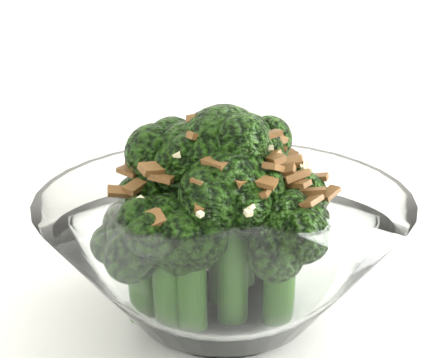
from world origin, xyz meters
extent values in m
cylinder|color=white|center=(-0.10, 0.22, 0.75)|extent=(0.10, 0.10, 0.01)
cylinder|color=#254F14|center=(-0.10, 0.22, 0.81)|extent=(0.02, 0.02, 0.09)
sphere|color=#1D420C|center=(-0.10, 0.22, 0.87)|extent=(0.06, 0.06, 0.06)
cylinder|color=#254F14|center=(-0.08, 0.24, 0.81)|extent=(0.02, 0.02, 0.09)
sphere|color=#1D420C|center=(-0.08, 0.24, 0.86)|extent=(0.05, 0.05, 0.05)
cylinder|color=#254F14|center=(-0.12, 0.23, 0.81)|extent=(0.02, 0.02, 0.08)
sphere|color=#1D420C|center=(-0.12, 0.23, 0.86)|extent=(0.06, 0.06, 0.06)
cylinder|color=#254F14|center=(-0.10, 0.19, 0.80)|extent=(0.02, 0.02, 0.08)
sphere|color=#1D420C|center=(-0.10, 0.19, 0.86)|extent=(0.05, 0.05, 0.05)
cylinder|color=#254F14|center=(-0.06, 0.22, 0.80)|extent=(0.02, 0.02, 0.06)
sphere|color=#1D420C|center=(-0.06, 0.22, 0.84)|extent=(0.05, 0.05, 0.05)
cylinder|color=#254F14|center=(-0.14, 0.23, 0.79)|extent=(0.02, 0.02, 0.06)
sphere|color=#1D420C|center=(-0.14, 0.23, 0.84)|extent=(0.05, 0.05, 0.05)
cylinder|color=#254F14|center=(-0.07, 0.18, 0.79)|extent=(0.02, 0.02, 0.06)
sphere|color=#1D420C|center=(-0.07, 0.18, 0.83)|extent=(0.05, 0.05, 0.05)
cylinder|color=#254F14|center=(-0.13, 0.18, 0.79)|extent=(0.02, 0.02, 0.06)
sphere|color=#1D420C|center=(-0.13, 0.18, 0.83)|extent=(0.05, 0.05, 0.05)
cylinder|color=#254F14|center=(-0.05, 0.25, 0.79)|extent=(0.02, 0.02, 0.05)
sphere|color=#1D420C|center=(-0.05, 0.25, 0.82)|extent=(0.04, 0.04, 0.04)
cylinder|color=#254F14|center=(-0.16, 0.20, 0.79)|extent=(0.02, 0.02, 0.04)
sphere|color=#1D420C|center=(-0.16, 0.20, 0.82)|extent=(0.05, 0.05, 0.05)
cylinder|color=#254F14|center=(-0.10, 0.27, 0.79)|extent=(0.02, 0.02, 0.05)
sphere|color=#1D420C|center=(-0.10, 0.27, 0.82)|extent=(0.04, 0.04, 0.04)
cylinder|color=#254F14|center=(-0.14, 0.19, 0.79)|extent=(0.02, 0.02, 0.06)
sphere|color=#1D420C|center=(-0.14, 0.19, 0.83)|extent=(0.05, 0.05, 0.05)
cube|color=brown|center=(-0.15, 0.17, 0.85)|extent=(0.01, 0.02, 0.01)
cube|color=brown|center=(-0.10, 0.24, 0.89)|extent=(0.01, 0.02, 0.01)
cube|color=brown|center=(-0.07, 0.25, 0.87)|extent=(0.01, 0.02, 0.01)
cube|color=brown|center=(-0.09, 0.20, 0.89)|extent=(0.01, 0.01, 0.01)
cube|color=brown|center=(-0.14, 0.23, 0.87)|extent=(0.02, 0.02, 0.01)
cube|color=brown|center=(-0.12, 0.26, 0.87)|extent=(0.02, 0.02, 0.01)
cube|color=brown|center=(-0.08, 0.27, 0.86)|extent=(0.01, 0.02, 0.01)
cube|color=brown|center=(-0.09, 0.17, 0.86)|extent=(0.01, 0.02, 0.01)
cube|color=brown|center=(-0.06, 0.22, 0.87)|extent=(0.01, 0.02, 0.01)
cube|color=brown|center=(-0.08, 0.18, 0.87)|extent=(0.02, 0.02, 0.01)
cube|color=brown|center=(-0.08, 0.19, 0.87)|extent=(0.02, 0.02, 0.01)
cube|color=brown|center=(-0.16, 0.23, 0.86)|extent=(0.01, 0.01, 0.01)
cube|color=brown|center=(-0.13, 0.26, 0.86)|extent=(0.02, 0.01, 0.00)
cube|color=brown|center=(-0.06, 0.18, 0.86)|extent=(0.02, 0.01, 0.01)
cube|color=brown|center=(-0.10, 0.17, 0.87)|extent=(0.02, 0.02, 0.01)
cube|color=brown|center=(-0.14, 0.22, 0.86)|extent=(0.02, 0.01, 0.01)
cube|color=brown|center=(-0.12, 0.20, 0.89)|extent=(0.02, 0.01, 0.01)
cube|color=brown|center=(-0.10, 0.28, 0.85)|extent=(0.01, 0.01, 0.01)
cube|color=brown|center=(-0.09, 0.21, 0.89)|extent=(0.02, 0.01, 0.01)
cube|color=brown|center=(-0.05, 0.18, 0.85)|extent=(0.02, 0.01, 0.01)
cube|color=brown|center=(-0.07, 0.22, 0.88)|extent=(0.02, 0.02, 0.01)
cube|color=brown|center=(-0.15, 0.23, 0.86)|extent=(0.02, 0.02, 0.01)
cube|color=brown|center=(-0.09, 0.17, 0.87)|extent=(0.02, 0.02, 0.01)
cube|color=brown|center=(-0.06, 0.26, 0.85)|extent=(0.01, 0.01, 0.01)
cube|color=brown|center=(-0.07, 0.23, 0.87)|extent=(0.02, 0.02, 0.01)
cube|color=brown|center=(-0.07, 0.26, 0.86)|extent=(0.02, 0.02, 0.01)
cube|color=brown|center=(-0.08, 0.19, 0.87)|extent=(0.01, 0.02, 0.01)
cube|color=brown|center=(-0.10, 0.28, 0.85)|extent=(0.01, 0.02, 0.01)
cube|color=brown|center=(-0.14, 0.27, 0.85)|extent=(0.02, 0.01, 0.01)
cube|color=brown|center=(-0.15, 0.20, 0.87)|extent=(0.02, 0.02, 0.01)
cube|color=brown|center=(-0.16, 0.23, 0.86)|extent=(0.02, 0.02, 0.00)
cube|color=brown|center=(-0.07, 0.21, 0.88)|extent=(0.02, 0.01, 0.01)
cube|color=brown|center=(-0.06, 0.18, 0.86)|extent=(0.01, 0.02, 0.01)
cube|color=brown|center=(-0.16, 0.21, 0.85)|extent=(0.02, 0.02, 0.01)
cube|color=brown|center=(-0.04, 0.20, 0.85)|extent=(0.02, 0.01, 0.01)
cube|color=brown|center=(-0.05, 0.25, 0.85)|extent=(0.02, 0.02, 0.01)
cube|color=brown|center=(-0.16, 0.24, 0.86)|extent=(0.01, 0.02, 0.01)
cube|color=brown|center=(-0.15, 0.26, 0.85)|extent=(0.01, 0.02, 0.01)
cube|color=brown|center=(-0.12, 0.17, 0.86)|extent=(0.01, 0.02, 0.01)
cube|color=brown|center=(-0.06, 0.20, 0.87)|extent=(0.02, 0.01, 0.01)
cube|color=brown|center=(-0.06, 0.16, 0.85)|extent=(0.02, 0.02, 0.01)
cube|color=brown|center=(-0.11, 0.27, 0.86)|extent=(0.02, 0.02, 0.01)
cube|color=brown|center=(-0.10, 0.23, 0.89)|extent=(0.01, 0.02, 0.01)
cube|color=brown|center=(-0.12, 0.18, 0.87)|extent=(0.01, 0.02, 0.00)
cube|color=brown|center=(-0.05, 0.24, 0.85)|extent=(0.02, 0.02, 0.01)
cube|color=brown|center=(-0.08, 0.26, 0.86)|extent=(0.01, 0.02, 0.01)
cube|color=brown|center=(-0.14, 0.20, 0.86)|extent=(0.02, 0.01, 0.01)
cube|color=brown|center=(-0.04, 0.19, 0.85)|extent=(0.02, 0.01, 0.01)
cube|color=brown|center=(-0.13, 0.26, 0.86)|extent=(0.01, 0.02, 0.01)
cube|color=brown|center=(-0.12, 0.22, 0.89)|extent=(0.02, 0.01, 0.01)
cube|color=brown|center=(-0.07, 0.19, 0.86)|extent=(0.01, 0.02, 0.01)
cube|color=brown|center=(-0.11, 0.18, 0.88)|extent=(0.02, 0.02, 0.00)
cube|color=brown|center=(-0.17, 0.21, 0.85)|extent=(0.02, 0.01, 0.01)
cube|color=beige|center=(-0.14, 0.23, 0.87)|extent=(0.01, 0.01, 0.01)
cube|color=beige|center=(-0.13, 0.22, 0.88)|extent=(0.01, 0.01, 0.00)
cube|color=beige|center=(-0.15, 0.26, 0.85)|extent=(0.01, 0.01, 0.01)
cube|color=beige|center=(-0.05, 0.21, 0.86)|extent=(0.01, 0.01, 0.01)
cube|color=beige|center=(-0.10, 0.16, 0.86)|extent=(0.01, 0.00, 0.00)
cube|color=beige|center=(-0.10, 0.15, 0.85)|extent=(0.01, 0.01, 0.00)
cube|color=beige|center=(-0.10, 0.25, 0.87)|extent=(0.01, 0.01, 0.00)
cube|color=beige|center=(-0.13, 0.16, 0.85)|extent=(0.01, 0.01, 0.00)
cube|color=beige|center=(-0.08, 0.19, 0.88)|extent=(0.01, 0.01, 0.00)
cube|color=beige|center=(-0.16, 0.19, 0.85)|extent=(0.01, 0.01, 0.01)
cube|color=beige|center=(-0.07, 0.24, 0.87)|extent=(0.01, 0.01, 0.00)
cube|color=beige|center=(-0.13, 0.20, 0.88)|extent=(0.01, 0.01, 0.01)
cube|color=beige|center=(-0.07, 0.24, 0.87)|extent=(0.01, 0.01, 0.01)
cube|color=beige|center=(-0.05, 0.19, 0.86)|extent=(0.00, 0.01, 0.00)
cube|color=beige|center=(-0.15, 0.24, 0.86)|extent=(0.01, 0.01, 0.01)
cube|color=beige|center=(-0.12, 0.28, 0.85)|extent=(0.01, 0.01, 0.01)
cube|color=beige|center=(-0.07, 0.26, 0.86)|extent=(0.01, 0.01, 0.01)
cube|color=beige|center=(-0.07, 0.22, 0.88)|extent=(0.01, 0.01, 0.00)
cube|color=beige|center=(-0.10, 0.23, 0.89)|extent=(0.01, 0.01, 0.01)
cube|color=beige|center=(-0.05, 0.21, 0.86)|extent=(0.01, 0.01, 0.01)
cube|color=beige|center=(-0.07, 0.26, 0.87)|extent=(0.01, 0.01, 0.01)
cube|color=beige|center=(-0.10, 0.17, 0.87)|extent=(0.00, 0.01, 0.00)
cube|color=beige|center=(-0.07, 0.26, 0.86)|extent=(0.01, 0.01, 0.00)
cube|color=beige|center=(-0.06, 0.26, 0.86)|extent=(0.01, 0.01, 0.00)
cube|color=beige|center=(-0.06, 0.20, 0.86)|extent=(0.01, 0.01, 0.00)
camera|label=1|loc=(-0.18, -0.19, 1.00)|focal=55.00mm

